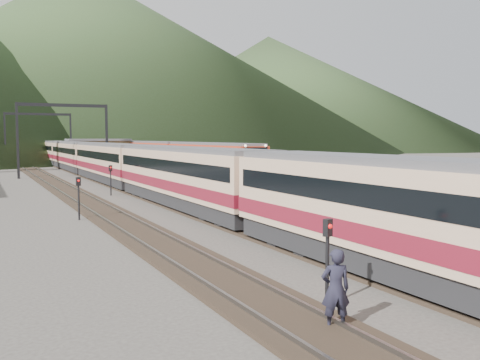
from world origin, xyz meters
TOP-DOWN VIEW (x-y plane):
  - track_main at (0.00, 40.00)m, footprint 2.60×200.00m
  - track_far at (-5.00, 40.00)m, footprint 2.60×200.00m
  - track_second at (11.50, 40.00)m, footprint 2.60×200.00m
  - platform at (5.60, 38.00)m, footprint 8.00×100.00m
  - gantry_near at (-2.85, 55.00)m, footprint 9.55×0.25m
  - gantry_far at (-2.85, 80.00)m, footprint 9.55×0.25m
  - station_shed at (5.60, 78.00)m, footprint 9.40×4.40m
  - hill_b at (30.00, 230.00)m, footprint 220.00×220.00m
  - hill_c at (110.00, 210.00)m, footprint 160.00×160.00m
  - main_train at (0.00, 45.48)m, footprint 2.94×100.89m
  - second_train at (11.50, 68.21)m, footprint 2.98×61.17m
  - short_signal_a at (-3.50, 5.58)m, footprint 0.26×0.22m
  - short_signal_b at (-2.52, 34.38)m, footprint 0.26×0.22m
  - short_signal_c at (-6.74, 23.18)m, footprint 0.24×0.20m
  - worker at (-4.34, 4.09)m, footprint 0.79×0.64m

SIDE VIEW (x-z plane):
  - track_main at x=0.00m, z-range -0.05..0.18m
  - track_far at x=-5.00m, z-range -0.05..0.18m
  - track_second at x=11.50m, z-range -0.05..0.18m
  - platform at x=5.60m, z-range 0.00..1.00m
  - worker at x=-4.34m, z-range 0.00..1.86m
  - short_signal_a at x=-3.50m, z-range 0.33..2.60m
  - short_signal_b at x=-2.52m, z-range 0.33..2.60m
  - short_signal_c at x=-6.74m, z-range 0.33..2.60m
  - main_train at x=0.00m, z-range 0.23..3.82m
  - second_train at x=11.50m, z-range 0.23..3.87m
  - station_shed at x=5.60m, z-range 1.02..4.12m
  - gantry_near at x=-2.85m, z-range 1.59..9.59m
  - gantry_far at x=-2.85m, z-range 1.59..9.59m
  - hill_c at x=110.00m, z-range 0.00..50.00m
  - hill_b at x=30.00m, z-range 0.00..75.00m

